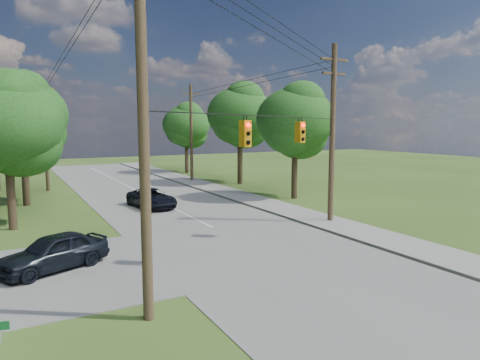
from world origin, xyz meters
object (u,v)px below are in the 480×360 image
pole_sw (143,110)px  car_main_north (152,198)px  pole_north_e (191,132)px  car_cross_dark (54,252)px  pole_ne (332,131)px  pole_north_w (45,133)px

pole_sw → car_main_north: pole_sw is taller
pole_north_e → car_cross_dark: bearing=-123.5°
pole_sw → pole_north_e: bearing=65.5°
pole_north_e → pole_ne: bearing=-90.0°
car_cross_dark → car_main_north: (7.41, 11.10, -0.08)m
car_cross_dark → car_main_north: 13.35m
pole_north_e → pole_north_w: (-13.90, 0.00, 0.00)m
pole_sw → pole_north_w: (-0.40, 29.60, -1.10)m
pole_ne → pole_north_e: (-0.00, 22.00, -0.34)m
pole_ne → car_main_north: bearing=130.3°
pole_sw → car_main_north: (5.36, 17.20, -5.54)m
pole_sw → car_cross_dark: pole_sw is taller
pole_ne → pole_north_w: 26.03m
pole_ne → car_main_north: size_ratio=2.22×
car_cross_dark → pole_north_w: bearing=152.4°
car_main_north → pole_north_e: bearing=49.0°
pole_north_w → car_main_north: (5.76, -12.40, -4.44)m
pole_sw → pole_north_w: pole_sw is taller
car_main_north → car_cross_dark: bearing=-131.4°
pole_ne → car_main_north: pole_ne is taller
pole_sw → car_cross_dark: size_ratio=2.77×
pole_ne → pole_north_e: 22.00m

